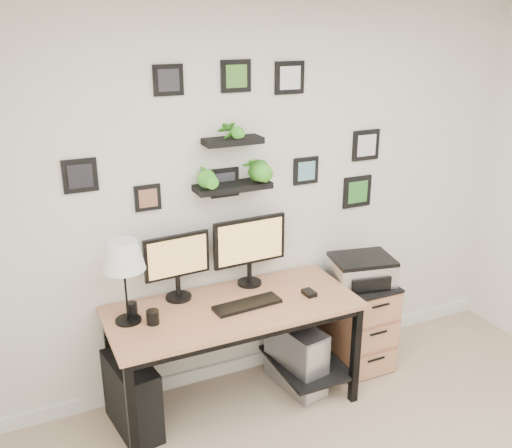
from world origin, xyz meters
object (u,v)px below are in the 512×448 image
file_cabinet (357,322)px  pc_tower_black (132,396)px  table_lamp (123,258)px  printer (362,270)px  desk (237,319)px  mug (153,317)px  monitor_left (177,262)px  pc_tower_grey (296,357)px  monitor_right (250,246)px

file_cabinet → pc_tower_black: bearing=-178.4°
table_lamp → pc_tower_black: table_lamp is taller
table_lamp → printer: size_ratio=1.08×
desk → file_cabinet: 1.04m
pc_tower_black → mug: bearing=-27.5°
pc_tower_black → file_cabinet: 1.71m
monitor_left → desk: bearing=-32.4°
monitor_left → table_lamp: 0.43m
monitor_left → table_lamp: bearing=-157.2°
mug → pc_tower_grey: (1.00, 0.02, -0.56)m
table_lamp → pc_tower_grey: size_ratio=1.02×
monitor_right → pc_tower_grey: (0.25, -0.23, -0.80)m
mug → pc_tower_black: (-0.15, 0.05, -0.55)m
desk → file_cabinet: (0.99, 0.06, -0.29)m
monitor_right → pc_tower_black: (-0.90, -0.19, -0.79)m
pc_tower_black → file_cabinet: size_ratio=0.72×
pc_tower_grey → file_cabinet: 0.57m
monitor_right → table_lamp: bearing=-169.9°
monitor_right → table_lamp: size_ratio=1.00×
monitor_left → monitor_right: bearing=0.1°
monitor_left → pc_tower_black: 0.88m
monitor_right → pc_tower_black: size_ratio=1.07×
desk → pc_tower_black: (-0.71, 0.01, -0.38)m
pc_tower_black → file_cabinet: file_cabinet is taller
pc_tower_black → pc_tower_grey: size_ratio=0.95×
pc_tower_grey → file_cabinet: (0.56, 0.08, 0.10)m
file_cabinet → printer: size_ratio=1.39×
desk → pc_tower_black: bearing=179.1°
mug → file_cabinet: (1.55, 0.10, -0.46)m
monitor_left → printer: (1.32, -0.16, -0.24)m
desk → monitor_left: bearing=147.6°
monitor_right → mug: bearing=-161.7°
mug → file_cabinet: bearing=3.7°
pc_tower_black → monitor_left: bearing=17.8°
table_lamp → pc_tower_black: 0.93m
printer → pc_tower_black: bearing=-178.9°
pc_tower_black → table_lamp: bearing=48.8°
table_lamp → file_cabinet: (1.68, 0.01, -0.83)m
monitor_left → monitor_right: monitor_right is taller
monitor_left → pc_tower_black: monitor_left is taller
table_lamp → printer: bearing=-0.1°
desk → monitor_right: (0.19, 0.20, 0.41)m
pc_tower_grey → mug: bearing=-179.1°
monitor_right → table_lamp: table_lamp is taller
pc_tower_grey → file_cabinet: bearing=8.6°
file_cabinet → printer: printer is taller
monitor_right → pc_tower_grey: 0.87m
desk → table_lamp: (-0.69, 0.05, 0.54)m
monitor_right → printer: monitor_right is taller
mug → pc_tower_grey: 1.14m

